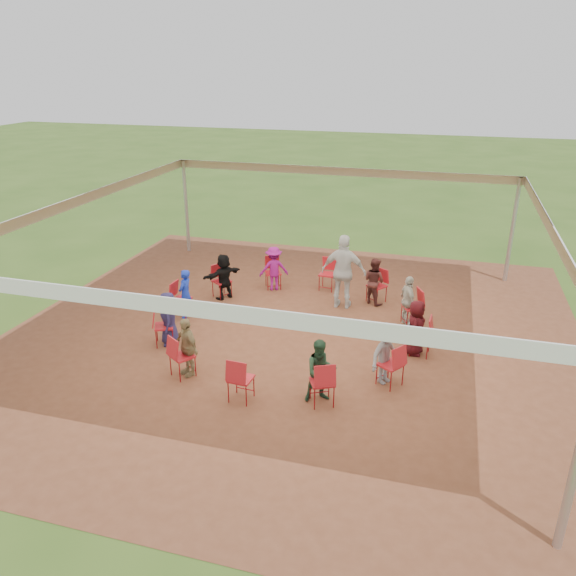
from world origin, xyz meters
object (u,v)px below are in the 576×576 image
(chair_0, at_px, (421,336))
(chair_3, at_px, (327,274))
(chair_6, at_px, (181,300))
(person_seated_3, at_px, (274,268))
(laptop, at_px, (408,328))
(standing_person, at_px, (344,272))
(chair_1, at_px, (412,307))
(person_seated_4, at_px, (224,276))
(person_seated_5, at_px, (185,294))
(chair_5, at_px, (222,281))
(chair_11, at_px, (390,365))
(person_seated_6, at_px, (169,319))
(chair_4, at_px, (273,273))
(person_seated_7, at_px, (187,347))
(person_seated_0, at_px, (416,328))
(cable_coil, at_px, (322,329))
(chair_7, at_px, (164,326))
(person_seated_1, at_px, (408,301))
(person_seated_2, at_px, (374,281))
(chair_9, at_px, (241,379))
(chair_2, at_px, (377,286))
(chair_10, at_px, (322,382))
(person_seated_9, at_px, (386,355))
(person_seated_8, at_px, (321,371))
(chair_8, at_px, (182,356))

(chair_0, relative_size, chair_3, 1.00)
(chair_6, bearing_deg, person_seated_3, 147.91)
(laptop, bearing_deg, chair_3, 42.12)
(standing_person, bearing_deg, chair_1, 162.76)
(person_seated_3, distance_m, person_seated_4, 1.44)
(person_seated_5, bearing_deg, standing_person, 118.52)
(chair_5, distance_m, laptop, 5.36)
(chair_11, bearing_deg, person_seated_6, 119.30)
(chair_4, relative_size, person_seated_6, 0.73)
(person_seated_7, bearing_deg, person_seated_0, 60.00)
(chair_3, bearing_deg, cable_coil, 103.55)
(laptop, bearing_deg, chair_7, 105.77)
(chair_4, relative_size, person_seated_1, 0.73)
(chair_3, xyz_separation_m, person_seated_3, (-1.42, -0.40, 0.17))
(chair_4, xyz_separation_m, person_seated_2, (2.84, -0.29, 0.17))
(chair_0, relative_size, person_seated_7, 0.73)
(chair_1, distance_m, chair_6, 5.62)
(chair_4, height_order, standing_person, standing_person)
(chair_3, bearing_deg, chair_1, 150.00)
(chair_3, xyz_separation_m, chair_9, (-0.38, -5.81, 0.00))
(standing_person, distance_m, laptop, 2.73)
(chair_2, distance_m, cable_coil, 2.30)
(chair_10, height_order, person_seated_7, person_seated_7)
(standing_person, bearing_deg, cable_coil, 82.32)
(chair_11, distance_m, person_seated_9, 0.21)
(chair_7, height_order, person_seated_7, person_seated_7)
(chair_0, distance_m, person_seated_8, 2.86)
(chair_2, height_order, person_seated_5, person_seated_5)
(chair_11, bearing_deg, chair_2, 45.00)
(person_seated_6, relative_size, laptop, 3.50)
(chair_4, distance_m, person_seated_9, 5.51)
(person_seated_0, relative_size, person_seated_8, 1.00)
(chair_4, distance_m, chair_10, 5.82)
(chair_1, bearing_deg, chair_3, 30.00)
(chair_2, height_order, chair_5, same)
(person_seated_9, bearing_deg, person_seated_4, 90.00)
(chair_5, bearing_deg, chair_4, 165.00)
(person_seated_4, height_order, standing_person, standing_person)
(chair_1, xyz_separation_m, person_seated_2, (-1.06, 1.03, 0.17))
(chair_2, relative_size, chair_4, 1.00)
(chair_4, height_order, chair_9, same)
(chair_10, distance_m, laptop, 2.79)
(chair_8, xyz_separation_m, person_seated_0, (4.40, 2.24, 0.17))
(person_seated_3, relative_size, laptop, 3.50)
(chair_1, bearing_deg, chair_8, 105.00)
(person_seated_1, xyz_separation_m, person_seated_5, (-5.29, -1.05, 0.00))
(chair_7, height_order, chair_11, same)
(standing_person, bearing_deg, person_seated_9, 113.96)
(chair_2, xyz_separation_m, chair_5, (-4.04, -0.81, 0.00))
(person_seated_1, distance_m, person_seated_5, 5.39)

